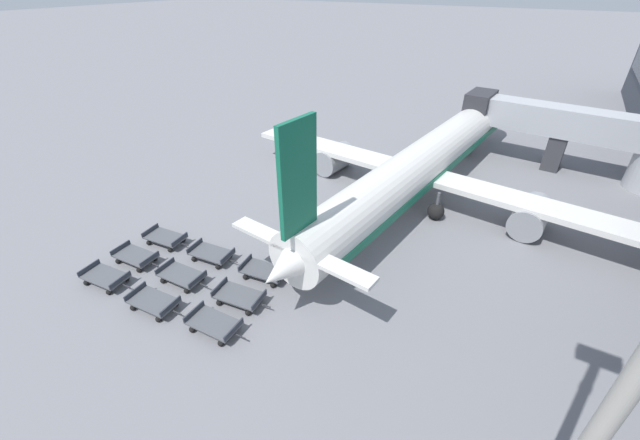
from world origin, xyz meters
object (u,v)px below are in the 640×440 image
baggage_dolly_row_near_col_b (154,302)px  baggage_dolly_row_near_col_a (105,277)px  airplane (424,163)px  baggage_dolly_row_mid_b_col_c (264,271)px  baggage_dolly_row_mid_b_col_b (212,254)px  baggage_dolly_row_near_col_c (214,324)px  baggage_dolly_row_mid_a_col_b (182,276)px  baggage_dolly_row_mid_a_col_c (239,296)px  baggage_dolly_row_mid_b_col_a (165,238)px  baggage_dolly_row_mid_a_col_a (136,256)px

baggage_dolly_row_near_col_b → baggage_dolly_row_near_col_a: bearing=-179.7°
airplane → baggage_dolly_row_mid_b_col_c: (-5.24, -16.23, -2.58)m
baggage_dolly_row_mid_b_col_b → baggage_dolly_row_mid_b_col_c: bearing=4.6°
baggage_dolly_row_near_col_c → baggage_dolly_row_mid_a_col_b: same height
baggage_dolly_row_near_col_a → airplane: bearing=58.0°
baggage_dolly_row_mid_a_col_c → baggage_dolly_row_mid_b_col_b: size_ratio=1.00×
baggage_dolly_row_near_col_a → baggage_dolly_row_mid_b_col_a: size_ratio=1.00×
baggage_dolly_row_near_col_c → baggage_dolly_row_mid_a_col_a: 9.15m
airplane → baggage_dolly_row_mid_b_col_b: airplane is taller
baggage_dolly_row_near_col_c → baggage_dolly_row_mid_b_col_c: size_ratio=0.99×
airplane → baggage_dolly_row_mid_b_col_c: airplane is taller
airplane → baggage_dolly_row_mid_a_col_c: airplane is taller
airplane → baggage_dolly_row_near_col_c: airplane is taller
baggage_dolly_row_near_col_b → baggage_dolly_row_mid_b_col_b: same height
airplane → baggage_dolly_row_near_col_a: size_ratio=10.90×
baggage_dolly_row_near_col_a → baggage_dolly_row_mid_a_col_c: 9.08m
baggage_dolly_row_mid_b_col_a → baggage_dolly_row_mid_b_col_b: same height
baggage_dolly_row_mid_a_col_b → baggage_dolly_row_mid_b_col_b: 2.70m
baggage_dolly_row_near_col_b → baggage_dolly_row_mid_b_col_c: bearing=55.0°
baggage_dolly_row_mid_a_col_a → baggage_dolly_row_mid_a_col_c: 8.76m
baggage_dolly_row_mid_b_col_a → baggage_dolly_row_mid_b_col_c: same height
baggage_dolly_row_mid_b_col_a → baggage_dolly_row_mid_b_col_c: (8.59, 0.61, 0.00)m
baggage_dolly_row_mid_a_col_c → baggage_dolly_row_near_col_b: bearing=-144.3°
baggage_dolly_row_near_col_c → baggage_dolly_row_mid_a_col_b: size_ratio=1.00×
baggage_dolly_row_mid_a_col_a → baggage_dolly_row_mid_b_col_c: same height
baggage_dolly_row_mid_a_col_b → baggage_dolly_row_mid_a_col_c: (4.47, 0.39, 0.00)m
baggage_dolly_row_mid_b_col_a → baggage_dolly_row_near_col_b: bearing=-46.9°
baggage_dolly_row_mid_b_col_a → baggage_dolly_row_mid_b_col_c: size_ratio=1.00×
baggage_dolly_row_near_col_a → baggage_dolly_row_mid_a_col_c: bearing=19.0°
baggage_dolly_row_near_col_a → baggage_dolly_row_mid_a_col_c: same height
baggage_dolly_row_near_col_b → baggage_dolly_row_mid_b_col_b: bearing=94.0°
baggage_dolly_row_mid_a_col_a → baggage_dolly_row_mid_b_col_b: bearing=33.7°
baggage_dolly_row_near_col_a → baggage_dolly_row_near_col_c: same height
airplane → baggage_dolly_row_near_col_b: (-9.17, -21.83, -2.58)m
airplane → baggage_dolly_row_mid_a_col_c: 19.73m
baggage_dolly_row_mid_b_col_b → baggage_dolly_row_mid_b_col_c: same height
baggage_dolly_row_near_col_a → baggage_dolly_row_mid_b_col_a: bearing=91.9°
baggage_dolly_row_near_col_b → baggage_dolly_row_mid_a_col_b: (-0.38, 2.55, 0.00)m
baggage_dolly_row_near_col_b → baggage_dolly_row_mid_a_col_c: 5.03m
baggage_dolly_row_mid_b_col_a → airplane: bearing=50.6°
baggage_dolly_row_mid_a_col_a → baggage_dolly_row_mid_b_col_c: (8.59, 3.20, 0.00)m
baggage_dolly_row_near_col_a → baggage_dolly_row_mid_b_col_c: size_ratio=1.00×
baggage_dolly_row_mid_a_col_c → baggage_dolly_row_mid_a_col_a: bearing=-176.4°
baggage_dolly_row_near_col_b → baggage_dolly_row_near_col_c: bearing=7.0°
airplane → baggage_dolly_row_mid_a_col_b: size_ratio=10.99×
baggage_dolly_row_mid_a_col_c → baggage_dolly_row_mid_b_col_c: size_ratio=1.00×
baggage_dolly_row_mid_a_col_b → baggage_dolly_row_mid_b_col_a: (-4.29, 2.43, 0.00)m
baggage_dolly_row_mid_b_col_b → baggage_dolly_row_near_col_a: bearing=-128.1°
baggage_dolly_row_near_col_a → baggage_dolly_row_mid_b_col_c: same height
baggage_dolly_row_near_col_a → baggage_dolly_row_mid_b_col_b: 6.70m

